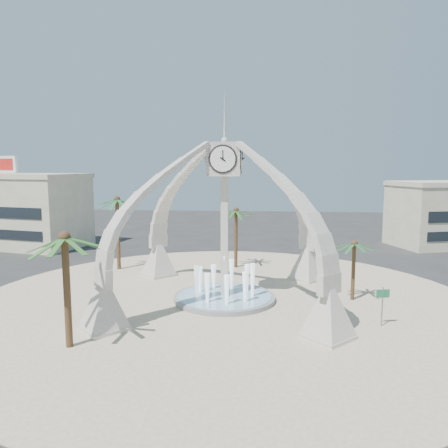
# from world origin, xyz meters

# --- Properties ---
(ground) EXTENTS (140.00, 140.00, 0.00)m
(ground) POSITION_xyz_m (0.00, 0.00, 0.00)
(ground) COLOR #282828
(ground) RESTS_ON ground
(plaza) EXTENTS (40.00, 40.00, 0.06)m
(plaza) POSITION_xyz_m (0.00, 0.00, 0.03)
(plaza) COLOR beige
(plaza) RESTS_ON ground
(clock_tower) EXTENTS (17.94, 17.94, 16.30)m
(clock_tower) POSITION_xyz_m (-0.00, -0.00, 6.49)
(clock_tower) COLOR beige
(clock_tower) RESTS_ON ground
(fountain) EXTENTS (8.00, 8.00, 3.62)m
(fountain) POSITION_xyz_m (0.00, 0.00, 0.29)
(fountain) COLOR gray
(fountain) RESTS_ON ground
(building_nw) EXTENTS (23.75, 13.73, 11.90)m
(building_nw) POSITION_xyz_m (-32.00, 22.00, 4.83)
(building_nw) COLOR beige
(building_nw) RESTS_ON ground
(palm_east) EXTENTS (3.42, 3.42, 5.19)m
(palm_east) POSITION_xyz_m (10.06, 1.09, 4.51)
(palm_east) COLOR brown
(palm_east) RESTS_ON ground
(palm_west) EXTENTS (4.56, 4.56, 8.02)m
(palm_west) POSITION_xyz_m (-11.83, 9.39, 7.11)
(palm_west) COLOR brown
(palm_west) RESTS_ON ground
(palm_north) EXTENTS (4.96, 4.96, 6.77)m
(palm_north) POSITION_xyz_m (0.06, 11.40, 5.96)
(palm_north) COLOR brown
(palm_north) RESTS_ON ground
(palm_south) EXTENTS (4.38, 4.38, 7.36)m
(palm_south) POSITION_xyz_m (-8.14, -9.86, 6.44)
(palm_south) COLOR brown
(palm_south) RESTS_ON ground
(street_sign) EXTENTS (0.98, 0.24, 2.70)m
(street_sign) POSITION_xyz_m (10.88, -4.61, 1.93)
(street_sign) COLOR slate
(street_sign) RESTS_ON ground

